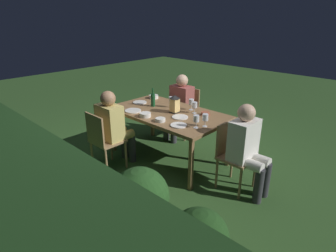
{
  "coord_description": "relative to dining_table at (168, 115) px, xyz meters",
  "views": [
    {
      "loc": [
        -2.76,
        2.88,
        2.12
      ],
      "look_at": [
        0.0,
        0.0,
        0.53
      ],
      "focal_mm": 30.28,
      "sensor_mm": 36.0,
      "label": 1
    }
  ],
  "objects": [
    {
      "name": "plate_b",
      "position": [
        0.65,
        -0.01,
        0.06
      ],
      "size": [
        0.22,
        0.22,
        0.01
      ],
      "primitive_type": "cylinder",
      "color": "silver",
      "rests_on": "dining_table"
    },
    {
      "name": "wine_glass_d",
      "position": [
        0.11,
        -0.19,
        0.17
      ],
      "size": [
        0.08,
        0.08,
        0.17
      ],
      "color": "silver",
      "rests_on": "dining_table"
    },
    {
      "name": "wine_glass_b",
      "position": [
        -0.32,
        -0.22,
        0.17
      ],
      "size": [
        0.08,
        0.08,
        0.17
      ],
      "color": "silver",
      "rests_on": "dining_table"
    },
    {
      "name": "bowl_bread",
      "position": [
        -0.49,
        -0.26,
        0.08
      ],
      "size": [
        0.12,
        0.12,
        0.05
      ],
      "color": "#9E5138",
      "rests_on": "dining_table"
    },
    {
      "name": "bowl_olives",
      "position": [
        0.68,
        -0.35,
        0.08
      ],
      "size": [
        0.16,
        0.16,
        0.06
      ],
      "color": "silver",
      "rests_on": "dining_table"
    },
    {
      "name": "dining_table",
      "position": [
        0.0,
        0.0,
        0.0
      ],
      "size": [
        1.77,
        1.01,
        0.76
      ],
      "color": "olive",
      "rests_on": "ground"
    },
    {
      "name": "person_in_cream",
      "position": [
        -1.33,
        0.0,
        -0.07
      ],
      "size": [
        0.48,
        0.38,
        1.15
      ],
      "color": "white",
      "rests_on": "ground"
    },
    {
      "name": "lantern_centerpiece",
      "position": [
        -0.09,
        -0.05,
        0.2
      ],
      "size": [
        0.15,
        0.15,
        0.27
      ],
      "color": "black",
      "rests_on": "dining_table"
    },
    {
      "name": "wine_glass_c",
      "position": [
        -0.19,
        -0.31,
        0.17
      ],
      "size": [
        0.08,
        0.08,
        0.17
      ],
      "color": "silver",
      "rests_on": "dining_table"
    },
    {
      "name": "wine_glass_e",
      "position": [
        -0.75,
        0.09,
        0.17
      ],
      "size": [
        0.08,
        0.08,
        0.17
      ],
      "color": "silver",
      "rests_on": "dining_table"
    },
    {
      "name": "person_in_rust",
      "position": [
        0.4,
        -0.7,
        -0.07
      ],
      "size": [
        0.38,
        0.47,
        1.15
      ],
      "color": "#9E4C47",
      "rests_on": "ground"
    },
    {
      "name": "potted_plant_corner",
      "position": [
        -1.04,
        1.47,
        -0.22
      ],
      "size": [
        0.56,
        0.56,
        0.81
      ],
      "color": "brown",
      "rests_on": "ground"
    },
    {
      "name": "potted_plant_by_hedge",
      "position": [
        -1.74,
        1.47,
        -0.3
      ],
      "size": [
        0.47,
        0.47,
        0.74
      ],
      "color": "brown",
      "rests_on": "ground"
    },
    {
      "name": "person_in_mustard",
      "position": [
        0.4,
        0.7,
        -0.07
      ],
      "size": [
        0.38,
        0.47,
        1.15
      ],
      "color": "tan",
      "rests_on": "ground"
    },
    {
      "name": "green_bottle_on_table",
      "position": [
        0.36,
        -0.03,
        0.16
      ],
      "size": [
        0.07,
        0.07,
        0.29
      ],
      "color": "#144723",
      "rests_on": "dining_table"
    },
    {
      "name": "chair_head_near",
      "position": [
        -1.13,
        0.0,
        -0.22
      ],
      "size": [
        0.4,
        0.42,
        0.87
      ],
      "color": "#9E7A51",
      "rests_on": "ground"
    },
    {
      "name": "chair_side_right_b",
      "position": [
        0.4,
        0.9,
        -0.22
      ],
      "size": [
        0.42,
        0.4,
        0.87
      ],
      "color": "#9E7A51",
      "rests_on": "ground"
    },
    {
      "name": "bowl_salad",
      "position": [
        -0.2,
        0.36,
        0.08
      ],
      "size": [
        0.14,
        0.14,
        0.05
      ],
      "color": "silver",
      "rests_on": "dining_table"
    },
    {
      "name": "bowl_dip",
      "position": [
        0.08,
        0.38,
        0.08
      ],
      "size": [
        0.16,
        0.16,
        0.06
      ],
      "color": "silver",
      "rests_on": "dining_table"
    },
    {
      "name": "chair_side_left_b",
      "position": [
        0.4,
        -0.9,
        -0.22
      ],
      "size": [
        0.42,
        0.4,
        0.87
      ],
      "color": "#9E7A51",
      "rests_on": "ground"
    },
    {
      "name": "wine_glass_a",
      "position": [
        -0.69,
        0.21,
        0.17
      ],
      "size": [
        0.08,
        0.08,
        0.17
      ],
      "color": "silver",
      "rests_on": "dining_table"
    },
    {
      "name": "plate_a",
      "position": [
        0.4,
        0.34,
        0.06
      ],
      "size": [
        0.24,
        0.24,
        0.01
      ],
      "primitive_type": "cylinder",
      "color": "silver",
      "rests_on": "dining_table"
    },
    {
      "name": "hedge_backdrop",
      "position": [
        0.0,
        2.25,
        -0.19
      ],
      "size": [
        5.82,
        0.87,
        1.02
      ],
      "primitive_type": "cube",
      "color": "#193816",
      "rests_on": "ground"
    },
    {
      "name": "plate_c",
      "position": [
        -0.3,
        0.07,
        0.06
      ],
      "size": [
        0.23,
        0.23,
        0.01
      ],
      "primitive_type": "cylinder",
      "color": "white",
      "rests_on": "dining_table"
    },
    {
      "name": "plate_d",
      "position": [
        -0.49,
        0.31,
        0.06
      ],
      "size": [
        0.22,
        0.22,
        0.01
      ],
      "primitive_type": "cylinder",
      "color": "white",
      "rests_on": "dining_table"
    },
    {
      "name": "ground_plane",
      "position": [
        0.0,
        0.0,
        -0.71
      ],
      "size": [
        16.0,
        16.0,
        0.0
      ],
      "primitive_type": "plane",
      "color": "#2D5123"
    }
  ]
}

